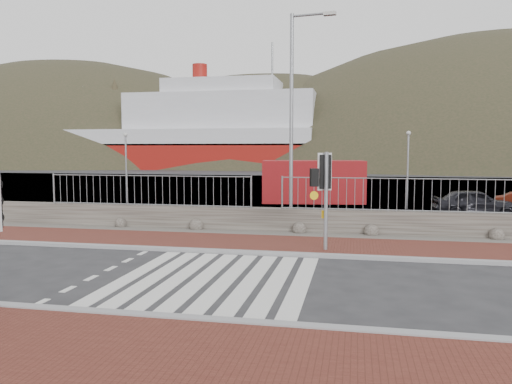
% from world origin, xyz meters
% --- Properties ---
extents(ground, '(220.00, 220.00, 0.00)m').
position_xyz_m(ground, '(0.00, 0.00, 0.00)').
color(ground, '#28282B').
rests_on(ground, ground).
extents(sidewalk_near, '(40.00, 4.00, 0.08)m').
position_xyz_m(sidewalk_near, '(0.00, -5.00, 0.04)').
color(sidewalk_near, brown).
rests_on(sidewalk_near, ground).
extents(sidewalk_far, '(40.00, 3.00, 0.08)m').
position_xyz_m(sidewalk_far, '(0.00, 4.50, 0.04)').
color(sidewalk_far, brown).
rests_on(sidewalk_far, ground).
extents(kerb_near, '(40.00, 0.25, 0.12)m').
position_xyz_m(kerb_near, '(0.00, -3.00, 0.05)').
color(kerb_near, gray).
rests_on(kerb_near, ground).
extents(kerb_far, '(40.00, 0.25, 0.12)m').
position_xyz_m(kerb_far, '(0.00, 3.00, 0.05)').
color(kerb_far, gray).
rests_on(kerb_far, ground).
extents(zebra_crossing, '(4.62, 5.60, 0.01)m').
position_xyz_m(zebra_crossing, '(-0.00, 0.00, 0.01)').
color(zebra_crossing, silver).
rests_on(zebra_crossing, ground).
extents(gravel_strip, '(40.00, 1.50, 0.06)m').
position_xyz_m(gravel_strip, '(0.00, 6.50, 0.03)').
color(gravel_strip, '#59544C').
rests_on(gravel_strip, ground).
extents(stone_wall, '(40.00, 0.60, 0.90)m').
position_xyz_m(stone_wall, '(0.00, 7.30, 0.45)').
color(stone_wall, '#453F39').
rests_on(stone_wall, ground).
extents(railing, '(18.07, 0.07, 1.22)m').
position_xyz_m(railing, '(0.00, 7.15, 1.82)').
color(railing, gray).
rests_on(railing, stone_wall).
extents(quay, '(120.00, 40.00, 0.50)m').
position_xyz_m(quay, '(0.00, 27.90, 0.00)').
color(quay, '#4C4C4F').
rests_on(quay, ground).
extents(water, '(220.00, 50.00, 0.05)m').
position_xyz_m(water, '(0.00, 62.90, 0.00)').
color(water, '#3F4C54').
rests_on(water, ground).
extents(ferry, '(50.00, 16.00, 20.00)m').
position_xyz_m(ferry, '(-24.65, 67.90, 5.36)').
color(ferry, maroon).
rests_on(ferry, ground).
extents(hills_backdrop, '(254.00, 90.00, 100.00)m').
position_xyz_m(hills_backdrop, '(6.74, 87.90, -23.05)').
color(hills_backdrop, '#2A2E1C').
rests_on(hills_backdrop, ground).
extents(traffic_signal_far, '(0.75, 0.49, 3.07)m').
position_xyz_m(traffic_signal_far, '(2.41, 3.77, 2.22)').
color(traffic_signal_far, gray).
rests_on(traffic_signal_far, ground).
extents(streetlight, '(1.77, 0.41, 8.36)m').
position_xyz_m(streetlight, '(0.95, 8.08, 4.70)').
color(streetlight, gray).
rests_on(streetlight, ground).
extents(shipping_container, '(6.25, 3.27, 2.49)m').
position_xyz_m(shipping_container, '(0.82, 18.30, 1.24)').
color(shipping_container, maroon).
rests_on(shipping_container, ground).
extents(car_a, '(3.85, 1.72, 1.29)m').
position_xyz_m(car_a, '(8.86, 13.53, 0.64)').
color(car_a, black).
rests_on(car_a, ground).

